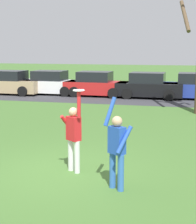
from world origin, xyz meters
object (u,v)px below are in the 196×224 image
object	(u,v)px
person_defender	(117,146)
parked_car_black	(149,86)
parked_car_white	(51,84)
person_catcher	(74,134)
parked_car_red	(97,85)
frisbee_disc	(79,90)
parked_car_tan	(11,83)

from	to	relation	value
person_defender	parked_car_black	size ratio (longest dim) A/B	0.50
parked_car_white	parked_car_black	world-z (taller)	same
person_catcher	parked_car_black	size ratio (longest dim) A/B	0.50
person_defender	parked_car_white	bearing A→B (deg)	-29.16
person_defender	parked_car_red	xyz separation A→B (m)	(-4.40, 15.34, -0.25)
person_catcher	person_defender	world-z (taller)	person_catcher
parked_car_black	person_defender	bearing A→B (deg)	-85.33
frisbee_disc	parked_car_white	distance (m)	16.16
frisbee_disc	parked_car_black	distance (m)	14.56
frisbee_disc	parked_car_white	xyz separation A→B (m)	(-6.51, 14.73, -1.37)
parked_car_red	frisbee_disc	bearing A→B (deg)	-76.21
person_catcher	parked_car_tan	bearing A→B (deg)	157.46
parked_car_tan	parked_car_black	xyz separation A→B (m)	(9.29, 0.36, 0.00)
frisbee_disc	parked_car_red	distance (m)	15.02
parked_car_white	parked_car_red	size ratio (longest dim) A/B	1.00
person_catcher	parked_car_red	xyz separation A→B (m)	(-3.13, 14.46, -0.25)
person_catcher	parked_car_red	bearing A→B (deg)	136.93
person_catcher	parked_car_black	world-z (taller)	person_catcher
person_catcher	frisbee_disc	bearing A→B (deg)	-0.00
frisbee_disc	parked_car_black	size ratio (longest dim) A/B	0.07
parked_car_tan	parked_car_black	bearing A→B (deg)	3.22
person_catcher	frisbee_disc	distance (m)	1.13
parked_car_red	parked_car_black	xyz separation A→B (m)	(3.42, -0.09, 0.00)
person_defender	parked_car_red	distance (m)	15.96
person_catcher	person_defender	distance (m)	1.55
person_catcher	parked_car_white	size ratio (longest dim) A/B	0.50
frisbee_disc	parked_car_white	size ratio (longest dim) A/B	0.07
person_defender	parked_car_tan	distance (m)	18.09
parked_car_red	parked_car_black	bearing A→B (deg)	-0.58
person_catcher	parked_car_tan	xyz separation A→B (m)	(-9.00, 14.00, -0.25)
person_defender	parked_car_red	bearing A→B (deg)	-39.27
parked_car_tan	parked_car_red	xyz separation A→B (m)	(5.87, 0.46, 0.00)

